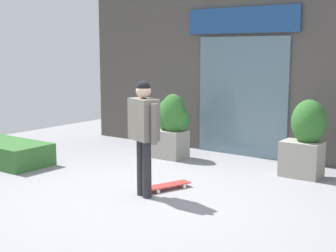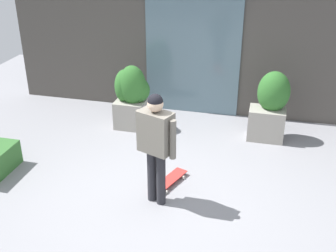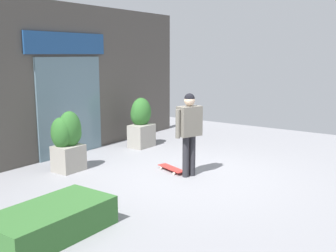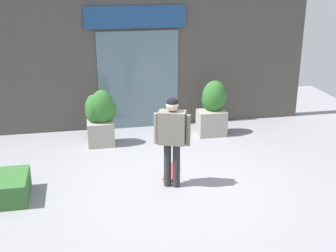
{
  "view_description": "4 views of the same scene",
  "coord_description": "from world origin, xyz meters",
  "px_view_note": "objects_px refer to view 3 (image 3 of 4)",
  "views": [
    {
      "loc": [
        4.16,
        -5.35,
        2.08
      ],
      "look_at": [
        0.01,
        0.39,
        0.96
      ],
      "focal_mm": 51.21,
      "sensor_mm": 36.0,
      "label": 1
    },
    {
      "loc": [
        1.35,
        -5.02,
        3.68
      ],
      "look_at": [
        0.01,
        0.39,
        0.96
      ],
      "focal_mm": 45.35,
      "sensor_mm": 36.0,
      "label": 2
    },
    {
      "loc": [
        -6.56,
        -4.26,
        2.42
      ],
      "look_at": [
        0.01,
        0.39,
        0.96
      ],
      "focal_mm": 42.74,
      "sensor_mm": 36.0,
      "label": 3
    },
    {
      "loc": [
        -1.52,
        -7.26,
        3.74
      ],
      "look_at": [
        0.01,
        0.39,
        0.96
      ],
      "focal_mm": 47.87,
      "sensor_mm": 36.0,
      "label": 4
    }
  ],
  "objects_px": {
    "planter_box_left": "(141,121)",
    "skateboarder": "(189,126)",
    "skateboard": "(171,168)",
    "planter_box_right": "(68,139)"
  },
  "relations": [
    {
      "from": "skateboarder",
      "to": "planter_box_left",
      "type": "xyz_separation_m",
      "value": [
        1.48,
        2.43,
        -0.33
      ]
    },
    {
      "from": "planter_box_left",
      "to": "planter_box_right",
      "type": "relative_size",
      "value": 1.03
    },
    {
      "from": "planter_box_left",
      "to": "skateboarder",
      "type": "bearing_deg",
      "value": -121.34
    },
    {
      "from": "skateboarder",
      "to": "skateboard",
      "type": "bearing_deg",
      "value": 12.07
    },
    {
      "from": "skateboarder",
      "to": "planter_box_left",
      "type": "relative_size",
      "value": 1.29
    },
    {
      "from": "skateboard",
      "to": "planter_box_left",
      "type": "height_order",
      "value": "planter_box_left"
    },
    {
      "from": "skateboard",
      "to": "planter_box_left",
      "type": "relative_size",
      "value": 0.6
    },
    {
      "from": "skateboarder",
      "to": "planter_box_left",
      "type": "bearing_deg",
      "value": -10.61
    },
    {
      "from": "planter_box_left",
      "to": "planter_box_right",
      "type": "height_order",
      "value": "planter_box_left"
    },
    {
      "from": "skateboarder",
      "to": "planter_box_left",
      "type": "distance_m",
      "value": 2.86
    }
  ]
}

